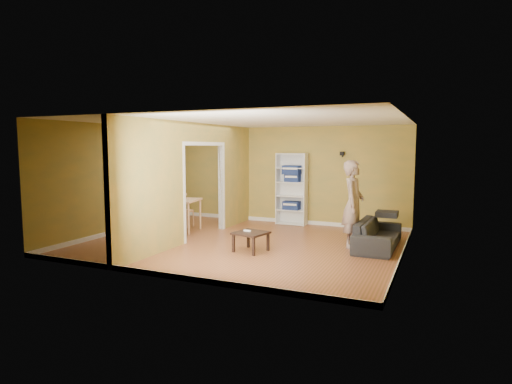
{
  "coord_description": "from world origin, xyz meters",
  "views": [
    {
      "loc": [
        3.88,
        -8.18,
        2.07
      ],
      "look_at": [
        0.2,
        0.2,
        1.1
      ],
      "focal_mm": 30.0,
      "sensor_mm": 36.0,
      "label": 1
    }
  ],
  "objects_px": {
    "sofa": "(378,230)",
    "chair_near": "(160,216)",
    "coffee_table": "(251,235)",
    "chair_far": "(186,210)",
    "person": "(353,197)",
    "bookshelf": "(292,189)",
    "chair_left": "(144,209)",
    "dining_table": "(173,202)"
  },
  "relations": [
    {
      "from": "sofa",
      "to": "chair_near",
      "type": "distance_m",
      "value": 4.95
    },
    {
      "from": "coffee_table",
      "to": "chair_far",
      "type": "relative_size",
      "value": 0.65
    },
    {
      "from": "person",
      "to": "bookshelf",
      "type": "height_order",
      "value": "person"
    },
    {
      "from": "chair_left",
      "to": "chair_far",
      "type": "xyz_separation_m",
      "value": [
        0.85,
        0.59,
        -0.05
      ]
    },
    {
      "from": "sofa",
      "to": "coffee_table",
      "type": "xyz_separation_m",
      "value": [
        -2.26,
        -1.35,
        -0.04
      ]
    },
    {
      "from": "sofa",
      "to": "chair_left",
      "type": "relative_size",
      "value": 1.95
    },
    {
      "from": "chair_far",
      "to": "bookshelf",
      "type": "bearing_deg",
      "value": -144.02
    },
    {
      "from": "bookshelf",
      "to": "chair_near",
      "type": "bearing_deg",
      "value": -132.62
    },
    {
      "from": "person",
      "to": "coffee_table",
      "type": "xyz_separation_m",
      "value": [
        -1.77,
        -1.19,
        -0.72
      ]
    },
    {
      "from": "chair_left",
      "to": "chair_far",
      "type": "relative_size",
      "value": 1.1
    },
    {
      "from": "chair_far",
      "to": "person",
      "type": "bearing_deg",
      "value": 177.05
    },
    {
      "from": "sofa",
      "to": "chair_left",
      "type": "bearing_deg",
      "value": 92.99
    },
    {
      "from": "coffee_table",
      "to": "chair_far",
      "type": "distance_m",
      "value": 3.13
    },
    {
      "from": "coffee_table",
      "to": "chair_near",
      "type": "distance_m",
      "value": 2.7
    },
    {
      "from": "chair_left",
      "to": "chair_far",
      "type": "bearing_deg",
      "value": 104.76
    },
    {
      "from": "chair_near",
      "to": "chair_far",
      "type": "height_order",
      "value": "chair_far"
    },
    {
      "from": "sofa",
      "to": "dining_table",
      "type": "bearing_deg",
      "value": 92.79
    },
    {
      "from": "sofa",
      "to": "coffee_table",
      "type": "relative_size",
      "value": 3.29
    },
    {
      "from": "chair_left",
      "to": "chair_near",
      "type": "height_order",
      "value": "chair_left"
    },
    {
      "from": "sofa",
      "to": "chair_left",
      "type": "xyz_separation_m",
      "value": [
        -5.73,
        -0.24,
        0.13
      ]
    },
    {
      "from": "coffee_table",
      "to": "chair_near",
      "type": "xyz_separation_m",
      "value": [
        -2.63,
        0.6,
        0.11
      ]
    },
    {
      "from": "chair_far",
      "to": "dining_table",
      "type": "bearing_deg",
      "value": 91.12
    },
    {
      "from": "person",
      "to": "dining_table",
      "type": "height_order",
      "value": "person"
    },
    {
      "from": "chair_left",
      "to": "chair_near",
      "type": "xyz_separation_m",
      "value": [
        0.84,
        -0.51,
        -0.05
      ]
    },
    {
      "from": "coffee_table",
      "to": "dining_table",
      "type": "distance_m",
      "value": 2.92
    },
    {
      "from": "sofa",
      "to": "chair_far",
      "type": "bearing_deg",
      "value": 86.48
    },
    {
      "from": "person",
      "to": "chair_far",
      "type": "distance_m",
      "value": 4.47
    },
    {
      "from": "bookshelf",
      "to": "sofa",
      "type": "bearing_deg",
      "value": -36.73
    },
    {
      "from": "chair_far",
      "to": "chair_left",
      "type": "bearing_deg",
      "value": 38.58
    },
    {
      "from": "coffee_table",
      "to": "chair_left",
      "type": "height_order",
      "value": "chair_left"
    },
    {
      "from": "sofa",
      "to": "chair_left",
      "type": "distance_m",
      "value": 5.73
    },
    {
      "from": "sofa",
      "to": "chair_far",
      "type": "height_order",
      "value": "chair_far"
    },
    {
      "from": "person",
      "to": "bookshelf",
      "type": "relative_size",
      "value": 1.11
    },
    {
      "from": "dining_table",
      "to": "chair_near",
      "type": "relative_size",
      "value": 1.41
    },
    {
      "from": "person",
      "to": "dining_table",
      "type": "distance_m",
      "value": 4.43
    },
    {
      "from": "sofa",
      "to": "bookshelf",
      "type": "height_order",
      "value": "bookshelf"
    },
    {
      "from": "sofa",
      "to": "chair_far",
      "type": "relative_size",
      "value": 2.14
    },
    {
      "from": "chair_near",
      "to": "person",
      "type": "bearing_deg",
      "value": 17.62
    },
    {
      "from": "dining_table",
      "to": "chair_far",
      "type": "xyz_separation_m",
      "value": [
        0.02,
        0.54,
        -0.26
      ]
    },
    {
      "from": "person",
      "to": "dining_table",
      "type": "relative_size",
      "value": 1.67
    },
    {
      "from": "chair_far",
      "to": "chair_near",
      "type": "bearing_deg",
      "value": 93.17
    },
    {
      "from": "sofa",
      "to": "chair_far",
      "type": "xyz_separation_m",
      "value": [
        -4.88,
        0.35,
        0.08
      ]
    }
  ]
}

